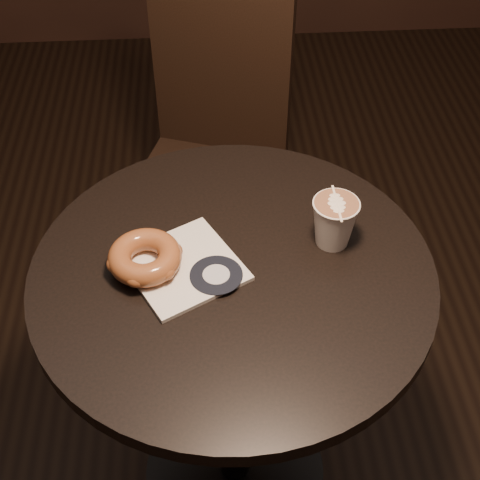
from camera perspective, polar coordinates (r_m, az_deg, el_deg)
The scene contains 5 objects.
cafe_table at distance 1.30m, azimuth -0.58°, elevation -8.33°, with size 0.70×0.70×0.75m.
chair at distance 1.82m, azimuth -2.23°, elevation 8.90°, with size 0.47×0.47×0.94m.
pastry_bag at distance 1.15m, azimuth -4.82°, elevation -2.28°, with size 0.18×0.18×0.01m, color silver.
doughnut at distance 1.14m, azimuth -8.12°, elevation -1.46°, with size 0.13×0.13×0.04m, color brown.
latte_cup at distance 1.17m, azimuth 8.03°, elevation 1.48°, with size 0.08×0.08×0.09m, color silver, non-canonical shape.
Camera 1 is at (-0.04, -0.78, 1.59)m, focal length 50.00 mm.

